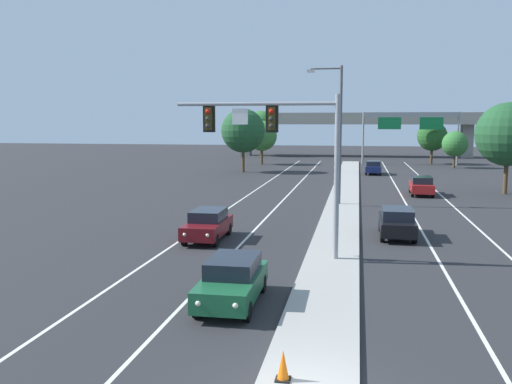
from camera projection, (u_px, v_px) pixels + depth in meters
median_island at (337, 235)px, 29.71m from camera, size 2.40×110.00×0.15m
lane_stripe_oncoming_center at (271, 213)px, 37.39m from camera, size 0.14×100.00×0.01m
lane_stripe_receding_center at (414, 217)px, 35.69m from camera, size 0.14×100.00×0.01m
edge_stripe_left at (224, 211)px, 37.99m from camera, size 0.14×100.00×0.01m
edge_stripe_right at (467, 219)px, 35.10m from camera, size 0.14×100.00×0.01m
overhead_signal_mast at (284, 141)px, 24.17m from camera, size 7.29×0.44×7.20m
street_lamp_median at (337, 127)px, 39.89m from camera, size 2.58×0.28×10.00m
car_oncoming_green at (232, 280)px, 18.70m from camera, size 1.87×4.49×1.58m
car_oncoming_darkred at (208, 224)px, 28.83m from camera, size 1.87×4.49×1.58m
car_receding_black at (397, 222)px, 29.51m from camera, size 1.85×4.48×1.58m
car_receding_red at (421, 185)px, 46.32m from camera, size 1.93×4.51×1.58m
car_receding_navy at (373, 167)px, 64.59m from camera, size 1.91×4.50×1.58m
traffic_cone_median_nose at (283, 366)px, 12.88m from camera, size 0.36×0.36×0.74m
highway_sign_gantry at (410, 121)px, 77.58m from camera, size 13.28×0.42×7.50m
overpass_bridge at (353, 124)px, 96.54m from camera, size 42.40×6.40×7.65m
tree_far_left_c at (243, 131)px, 66.70m from camera, size 5.33×5.33×7.72m
tree_far_right_b at (432, 136)px, 79.57m from camera, size 4.27×4.27×6.18m
tree_far_right_a at (508, 134)px, 46.39m from camera, size 5.39×5.39×7.79m
tree_far_right_c at (455, 144)px, 72.84m from camera, size 3.39×3.39×4.90m
tree_far_left_a at (261, 127)px, 97.46m from camera, size 5.55×5.55×8.03m
tree_far_left_b at (262, 136)px, 78.79m from camera, size 4.35×4.35×6.30m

